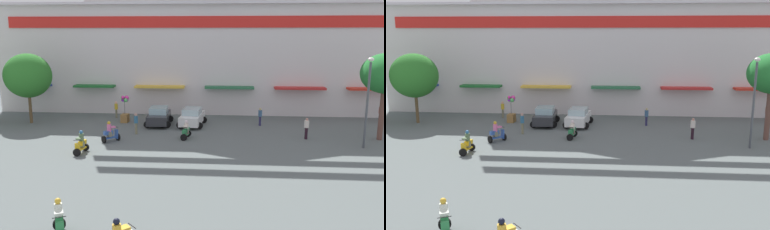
{
  "view_description": "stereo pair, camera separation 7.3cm",
  "coord_description": "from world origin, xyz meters",
  "views": [
    {
      "loc": [
        3.04,
        -9.03,
        7.96
      ],
      "look_at": [
        1.0,
        15.7,
        2.9
      ],
      "focal_mm": 37.4,
      "sensor_mm": 36.0,
      "label": 1
    },
    {
      "loc": [
        3.11,
        -9.02,
        7.96
      ],
      "look_at": [
        1.0,
        15.7,
        2.9
      ],
      "focal_mm": 37.4,
      "sensor_mm": 36.0,
      "label": 2
    }
  ],
  "objects": [
    {
      "name": "ground_plane",
      "position": [
        0.0,
        13.0,
        0.0
      ],
      "size": [
        128.0,
        128.0,
        0.0
      ],
      "primitive_type": "plane",
      "color": "#57605E"
    },
    {
      "name": "colonial_building",
      "position": [
        0.0,
        35.78,
        8.61
      ],
      "size": [
        40.04,
        15.95,
        20.52
      ],
      "color": "silver",
      "rests_on": "ground"
    },
    {
      "name": "plaza_tree_2",
      "position": [
        -14.44,
        25.13,
        4.29
      ],
      "size": [
        4.24,
        3.69,
        6.26
      ],
      "color": "brown",
      "rests_on": "ground"
    },
    {
      "name": "parked_car_0",
      "position": [
        -2.73,
        25.26,
        0.8
      ],
      "size": [
        2.43,
        3.95,
        1.6
      ],
      "color": "#2B2D31",
      "rests_on": "ground"
    },
    {
      "name": "parked_car_1",
      "position": [
        0.23,
        25.17,
        0.78
      ],
      "size": [
        2.53,
        4.1,
        1.56
      ],
      "color": "silver",
      "rests_on": "ground"
    },
    {
      "name": "scooter_rider_1",
      "position": [
        -6.56,
        16.26,
        0.65
      ],
      "size": [
        0.66,
        1.46,
        1.59
      ],
      "color": "black",
      "rests_on": "ground"
    },
    {
      "name": "scooter_rider_4",
      "position": [
        -5.43,
        19.36,
        0.66
      ],
      "size": [
        1.3,
        1.32,
        1.59
      ],
      "color": "black",
      "rests_on": "ground"
    },
    {
      "name": "scooter_rider_6",
      "position": [
        0.12,
        20.74,
        0.59
      ],
      "size": [
        0.74,
        1.48,
        1.45
      ],
      "color": "black",
      "rests_on": "ground"
    },
    {
      "name": "scooter_rider_8",
      "position": [
        -3.42,
        5.16,
        0.66
      ],
      "size": [
        1.05,
        1.45,
        1.6
      ],
      "color": "black",
      "rests_on": "ground"
    },
    {
      "name": "pedestrian_0",
      "position": [
        17.33,
        28.11,
        0.88
      ],
      "size": [
        0.43,
        0.43,
        1.58
      ],
      "color": "black",
      "rests_on": "ground"
    },
    {
      "name": "pedestrian_1",
      "position": [
        6.18,
        25.68,
        0.91
      ],
      "size": [
        0.46,
        0.46,
        1.59
      ],
      "color": "#272449",
      "rests_on": "ground"
    },
    {
      "name": "pedestrian_2",
      "position": [
        9.33,
        21.34,
        0.94
      ],
      "size": [
        0.38,
        0.38,
        1.66
      ],
      "color": "black",
      "rests_on": "ground"
    },
    {
      "name": "pedestrian_3",
      "position": [
        -4.02,
        21.82,
        1.01
      ],
      "size": [
        0.43,
        0.43,
        1.72
      ],
      "color": "#777353",
      "rests_on": "ground"
    },
    {
      "name": "pedestrian_4",
      "position": [
        -7.32,
        27.95,
        0.92
      ],
      "size": [
        0.32,
        0.32,
        1.59
      ],
      "color": "#6D6A4F",
      "rests_on": "ground"
    },
    {
      "name": "streetlamp_near",
      "position": [
        12.93,
        19.2,
        3.75
      ],
      "size": [
        0.4,
        0.4,
        6.38
      ],
      "color": "#474C51",
      "rests_on": "ground"
    },
    {
      "name": "balloon_vendor_cart",
      "position": [
        -6.0,
        26.09,
        1.15
      ],
      "size": [
        0.76,
        0.94,
        2.49
      ],
      "color": "olive",
      "rests_on": "ground"
    }
  ]
}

